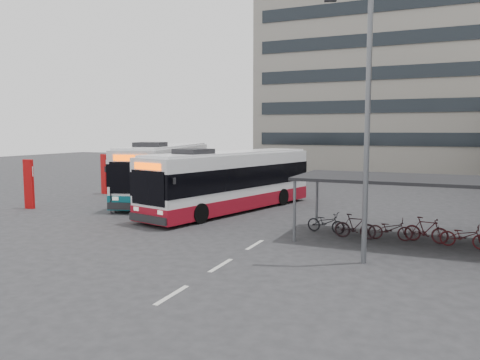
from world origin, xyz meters
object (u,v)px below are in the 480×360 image
at_px(bus_main, 231,181).
at_px(lamp_post, 364,112).
at_px(pedestrian, 113,197).
at_px(bus_teal, 167,172).

distance_m(bus_main, lamp_post, 11.66).
bearing_deg(pedestrian, bus_main, -55.73).
bearing_deg(bus_teal, bus_main, -40.85).
relative_size(bus_teal, lamp_post, 1.47).
bearing_deg(lamp_post, pedestrian, 145.10).
height_order(bus_main, bus_teal, bus_teal).
height_order(bus_main, pedestrian, bus_main).
xyz_separation_m(bus_teal, pedestrian, (0.54, -6.09, -0.85)).
height_order(bus_teal, pedestrian, bus_teal).
distance_m(bus_teal, pedestrian, 6.17).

